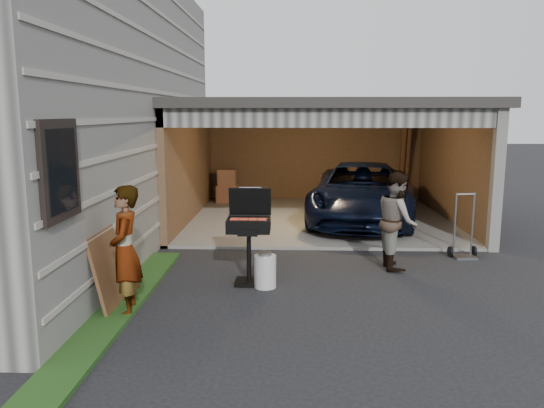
{
  "coord_description": "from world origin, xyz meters",
  "views": [
    {
      "loc": [
        0.03,
        -6.43,
        2.61
      ],
      "look_at": [
        -0.27,
        2.05,
        1.15
      ],
      "focal_mm": 35.0,
      "sensor_mm": 36.0,
      "label": 1
    }
  ],
  "objects": [
    {
      "name": "propane_tank",
      "position": [
        -0.34,
        1.28,
        0.25
      ],
      "size": [
        0.4,
        0.4,
        0.5
      ],
      "primitive_type": "cylinder",
      "rotation": [
        0.0,
        0.0,
        -0.23
      ],
      "color": "silver",
      "rests_on": "ground"
    },
    {
      "name": "minivan",
      "position": [
        1.73,
        6.11,
        0.69
      ],
      "size": [
        3.05,
        5.25,
        1.37
      ],
      "primitive_type": "imported",
      "rotation": [
        0.0,
        0.0,
        -0.16
      ],
      "color": "black",
      "rests_on": "ground"
    },
    {
      "name": "bbq_grill",
      "position": [
        -0.6,
        1.48,
        0.87
      ],
      "size": [
        0.66,
        0.58,
        1.46
      ],
      "color": "black",
      "rests_on": "ground"
    },
    {
      "name": "woman",
      "position": [
        -2.1,
        0.13,
        0.85
      ],
      "size": [
        0.52,
        0.69,
        1.71
      ],
      "primitive_type": "imported",
      "rotation": [
        0.0,
        0.0,
        -1.38
      ],
      "color": "#9BA7C3",
      "rests_on": "ground"
    },
    {
      "name": "ground",
      "position": [
        0.0,
        0.0,
        0.0
      ],
      "size": [
        80.0,
        80.0,
        0.0
      ],
      "primitive_type": "plane",
      "color": "black",
      "rests_on": "ground"
    },
    {
      "name": "man",
      "position": [
        1.84,
        2.4,
        0.82
      ],
      "size": [
        0.64,
        0.82,
        1.65
      ],
      "primitive_type": "imported",
      "rotation": [
        0.0,
        0.0,
        1.6
      ],
      "color": "#3D2418",
      "rests_on": "ground"
    },
    {
      "name": "hand_truck",
      "position": [
        3.2,
        3.08,
        0.23
      ],
      "size": [
        0.51,
        0.4,
        1.19
      ],
      "rotation": [
        0.0,
        0.0,
        0.11
      ],
      "color": "slate",
      "rests_on": "ground"
    },
    {
      "name": "plywood_panel",
      "position": [
        -2.4,
        0.35,
        0.53
      ],
      "size": [
        0.27,
        0.96,
        1.06
      ],
      "primitive_type": "cube",
      "rotation": [
        0.0,
        -0.21,
        0.0
      ],
      "color": "#4E321B",
      "rests_on": "ground"
    },
    {
      "name": "garage",
      "position": [
        0.76,
        6.79,
        1.87
      ],
      "size": [
        6.8,
        6.3,
        2.9
      ],
      "color": "#605E59",
      "rests_on": "ground"
    },
    {
      "name": "groundcover_strip",
      "position": [
        -2.25,
        -1.0,
        0.03
      ],
      "size": [
        0.5,
        8.0,
        0.06
      ],
      "primitive_type": "cube",
      "color": "#193814",
      "rests_on": "ground"
    }
  ]
}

